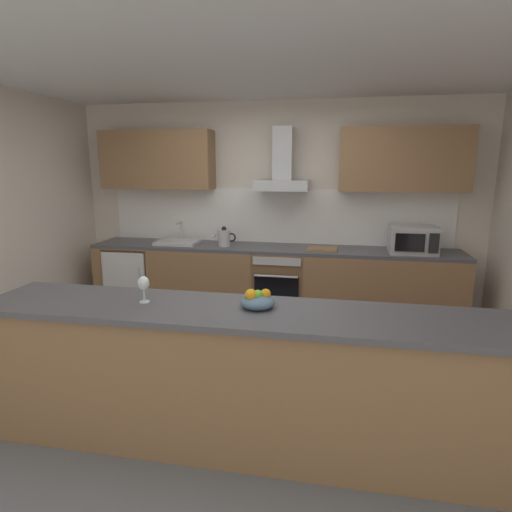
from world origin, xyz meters
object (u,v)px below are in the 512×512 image
Objects in this scene: wine_glass at (144,284)px; fruit_bowl at (258,301)px; range_hood at (283,171)px; chopping_board at (322,249)px; kettle at (224,238)px; microwave at (413,240)px; oven at (280,284)px; sink at (178,242)px; refrigerator at (135,279)px.

fruit_bowl is at bearing 3.27° from wine_glass.
chopping_board is (0.49, -0.15, -0.88)m from range_hood.
microwave is at bearing 0.16° from kettle.
oven is 0.86m from kettle.
range_hood reaches higher than fruit_bowl.
oven is 1.35m from sink.
refrigerator is 1.70× the size of microwave.
chopping_board is at bearing 179.76° from microwave.
fruit_bowl is (0.17, -2.32, 0.55)m from oven.
kettle is at bearing -4.29° from sink.
sink is 1.73× the size of kettle.
range_hood is 2.57m from fruit_bowl.
oven is 1.60× the size of microwave.
oven is 2.77× the size of kettle.
chopping_board is at bearing -2.77° from oven.
range_hood is at bearing 5.36° from sink.
fruit_bowl is (0.84, -2.28, 0.01)m from kettle.
microwave is 1.47× the size of chopping_board.
chopping_board is at bearing 65.33° from wine_glass.
chopping_board is at bearing 0.49° from kettle.
refrigerator is 3.86× the size of fruit_bowl.
range_hood is 3.27× the size of fruit_bowl.
microwave is 1.65m from range_hood.
sink is 1.47× the size of chopping_board.
microwave reaches higher than oven.
refrigerator is at bearing 179.57° from microwave.
refrigerator is 3.39m from microwave.
refrigerator is at bearing 118.58° from wine_glass.
fruit_bowl is at bearing -69.90° from kettle.
microwave is at bearing -0.43° from refrigerator.
kettle is at bearing 110.10° from fruit_bowl.
refrigerator is 2.94× the size of kettle.
oven reaches higher than refrigerator.
microwave is 0.69× the size of range_hood.
wine_glass is (1.28, -2.36, 0.67)m from refrigerator.
sink is 2.81× the size of wine_glass.
microwave reaches higher than refrigerator.
oven is 0.67m from chopping_board.
range_hood is 2.12× the size of chopping_board.
chopping_board reaches higher than oven.
refrigerator is 4.78× the size of wine_glass.
kettle is at bearing -179.84° from microwave.
refrigerator is 0.79m from sink.
refrigerator is at bearing -179.92° from oven.
oven is 0.94× the size of refrigerator.
kettle is (1.20, -0.03, 0.58)m from refrigerator.
kettle is 0.85× the size of chopping_board.
sink reaches higher than wine_glass.
sink is (0.60, 0.01, 0.50)m from refrigerator.
kettle is at bearing 92.09° from wine_glass.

